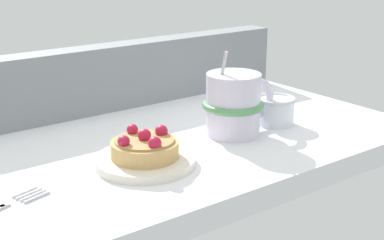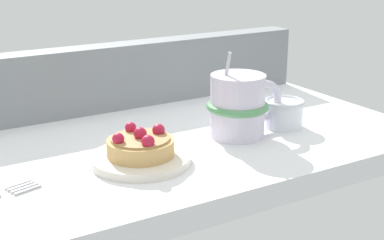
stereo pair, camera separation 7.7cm
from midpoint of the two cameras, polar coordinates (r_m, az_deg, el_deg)
The scene contains 6 objects.
ground_plane at distance 81.55cm, azimuth -2.11°, elevation -3.43°, with size 81.31×41.73×3.34cm, color white.
window_rail_back at distance 95.25cm, azimuth -7.56°, elevation 4.11°, with size 79.69×4.83×11.00cm, color gray.
dessert_plate at distance 73.46cm, azimuth -2.21°, elevation -4.06°, with size 13.11×13.11×1.14cm.
raspberry_tart at distance 72.73cm, azimuth -2.22°, elevation -2.62°, with size 8.78×8.78×3.82cm.
coffee_mug at distance 83.05cm, azimuth 7.48°, elevation 1.44°, with size 12.76×9.25×12.89cm.
sugar_bowl at distance 88.76cm, azimuth 11.79°, elevation 0.72°, with size 6.33×6.33×4.34cm.
Camera 2 is at (-33.25, -68.76, 28.10)cm, focal length 52.58 mm.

